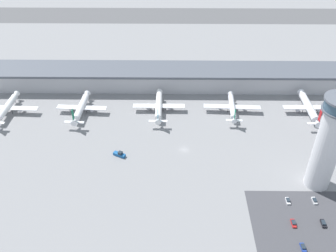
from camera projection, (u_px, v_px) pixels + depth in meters
name	position (u px, v px, depth m)	size (l,w,h in m)	color
ground_plane	(184.00, 150.00, 210.43)	(1000.00, 1000.00, 0.00)	gray
terminal_building	(182.00, 77.00, 262.32)	(267.10, 25.00, 13.85)	#B2B2B7
runway_strip	(179.00, 16.00, 378.04)	(400.66, 44.00, 0.01)	#515154
control_tower	(329.00, 141.00, 172.89)	(15.62, 15.62, 57.24)	silver
parking_lot_surface	(322.00, 224.00, 168.95)	(64.00, 40.00, 0.01)	#424247
airplane_gate_alpha	(7.00, 108.00, 236.38)	(39.15, 35.11, 12.92)	white
airplane_gate_bravo	(81.00, 107.00, 236.70)	(31.85, 34.73, 13.52)	white
airplane_gate_charlie	(159.00, 106.00, 238.43)	(33.07, 35.73, 12.78)	white
airplane_gate_delta	(232.00, 107.00, 237.72)	(36.28, 32.43, 11.65)	silver
airplane_gate_echo	(309.00, 107.00, 236.51)	(31.62, 37.78, 14.24)	silver
service_truck_catering	(120.00, 154.00, 205.60)	(7.30, 5.19, 3.03)	black
car_blue_compact	(293.00, 223.00, 168.57)	(1.88, 4.78, 1.39)	black
car_yellow_taxi	(288.00, 201.00, 179.24)	(1.83, 4.38, 1.43)	black
car_grey_coupe	(314.00, 201.00, 179.33)	(1.90, 4.50, 1.45)	black
car_maroon_suv	(303.00, 247.00, 158.36)	(1.95, 4.62, 1.43)	black
car_black_suv	(323.00, 223.00, 168.41)	(1.93, 4.66, 1.60)	black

